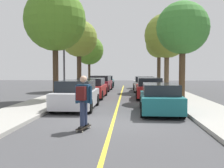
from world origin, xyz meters
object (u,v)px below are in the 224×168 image
street_tree_left_near (79,39)px  street_tree_right_nearest (183,28)px  skateboard (84,127)px  street_tree_right_far (159,45)px  street_tree_left_nearest (55,20)px  skateboarder (83,98)px  parked_car_left_farthest (106,81)px  streetlamp (64,53)px  parked_car_right_nearest (160,98)px  parked_car_right_far (144,84)px  parked_car_left_near (91,88)px  parked_car_right_near (149,88)px  street_tree_right_near (167,36)px  parked_car_left_far (101,83)px  parked_car_left_nearest (77,95)px  street_tree_left_far (89,50)px

street_tree_left_near → street_tree_right_nearest: bearing=-42.9°
skateboard → street_tree_left_near: bearing=100.9°
street_tree_right_nearest → street_tree_right_far: size_ratio=1.01×
street_tree_left_near → skateboard: (3.16, -16.50, -4.78)m
street_tree_left_nearest → skateboarder: bearing=-69.1°
skateboarder → parked_car_left_farthest: bearing=92.9°
streetlamp → skateboarder: size_ratio=3.09×
parked_car_right_nearest → parked_car_right_far: 12.34m
street_tree_right_far → parked_car_left_farthest: bearing=-178.8°
parked_car_left_near → parked_car_right_near: parked_car_right_near is taller
street_tree_right_near → streetlamp: 10.42m
parked_car_left_far → street_tree_left_nearest: 9.63m
parked_car_left_near → skateboard: bearing=-83.6°
street_tree_left_nearest → parked_car_left_near: bearing=44.4°
parked_car_right_far → parked_car_left_farthest: bearing=123.7°
street_tree_left_near → street_tree_right_near: size_ratio=0.94×
street_tree_right_near → streetlamp: (-7.82, -6.62, -1.90)m
parked_car_right_nearest → street_tree_right_far: 19.09m
street_tree_right_near → skateboard: size_ratio=8.01×
parked_car_left_far → skateboard: (1.14, -16.56, -0.62)m
street_tree_right_near → parked_car_left_farthest: bearing=134.9°
street_tree_right_near → skateboard: street_tree_right_near is taller
parked_car_left_far → parked_car_left_near: bearing=-90.0°
skateboarder → parked_car_right_near: bearing=73.7°
parked_car_left_near → parked_car_right_near: 4.06m
parked_car_left_nearest → parked_car_right_nearest: 4.17m
street_tree_left_far → street_tree_right_nearest: bearing=-60.2°
parked_car_left_near → skateboarder: bearing=-83.7°
parked_car_right_far → skateboarder: (-2.91, -16.07, 0.37)m
streetlamp → parked_car_left_near: bearing=24.8°
street_tree_left_far → parked_car_left_near: bearing=-81.1°
parked_car_right_far → street_tree_right_near: bearing=-0.3°
parked_car_left_nearest → street_tree_left_near: (-2.02, 11.79, 4.16)m
parked_car_left_near → parked_car_left_nearest: bearing=-90.0°
streetlamp → street_tree_left_nearest: bearing=-103.0°
parked_car_left_far → street_tree_left_near: size_ratio=0.65×
parked_car_left_far → parked_car_right_near: parked_car_right_near is taller
street_tree_left_nearest → street_tree_left_near: 8.27m
street_tree_right_nearest → street_tree_left_far: bearing=119.8°
streetlamp → street_tree_right_nearest: bearing=-3.1°
parked_car_right_near → street_tree_right_nearest: (2.02, -0.97, 3.94)m
street_tree_right_nearest → streetlamp: 7.97m
parked_car_right_near → skateboard: parked_car_right_near is taller
parked_car_left_farthest → parked_car_left_far: bearing=-90.0°
parked_car_right_nearest → street_tree_right_nearest: street_tree_right_nearest is taller
parked_car_left_farthest → street_tree_right_near: 9.65m
parked_car_left_near → parked_car_right_near: size_ratio=1.10×
street_tree_right_nearest → skateboard: (-4.93, -8.98, -4.54)m
parked_car_right_far → street_tree_right_nearest: 8.33m
street_tree_left_far → street_tree_right_nearest: (8.09, -14.11, 0.37)m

